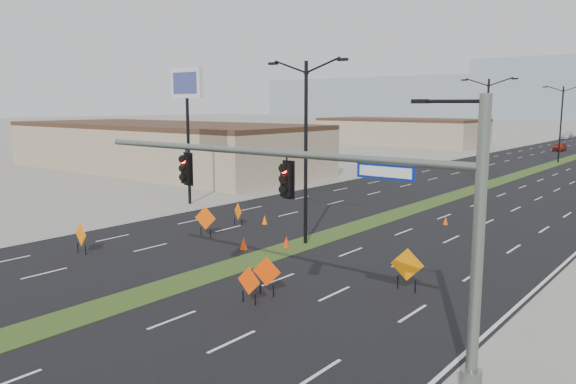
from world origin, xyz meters
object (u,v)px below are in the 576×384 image
Objects in this scene: construction_sign_1 at (81,235)px; construction_sign_2 at (238,213)px; pole_sign_west at (187,93)px; streetlight_1 at (486,129)px; cone_1 at (286,242)px; streetlight_0 at (306,147)px; streetlight_2 at (561,122)px; cone_2 at (446,221)px; cone_0 at (244,244)px; construction_sign_0 at (205,219)px; signal_mast at (333,199)px; construction_sign_3 at (249,282)px; construction_sign_4 at (267,273)px; cone_3 at (265,220)px; car_left at (560,147)px; car_far at (566,136)px; construction_sign_5 at (407,266)px.

construction_sign_1 is 10.25m from construction_sign_2.
construction_sign_2 is 11.97m from pole_sign_west.
streetlight_1 is 15.35× the size of cone_1.
streetlight_0 and streetlight_2 have the same top height.
cone_2 is (4.11, 9.62, -5.14)m from streetlight_0.
cone_2 is (5.90, 12.72, -0.06)m from cone_0.
construction_sign_0 reaches higher than cone_2.
signal_mast is 10.92× the size of construction_sign_3.
streetlight_2 is 17.94× the size of cone_2.
construction_sign_4 is at bearing -47.19° from construction_sign_0.
construction_sign_2 is at bearing 120.55° from construction_sign_4.
cone_3 is at bearing 67.68° from construction_sign_0.
streetlight_2 reaches higher than car_left.
signal_mast is 87.73m from car_left.
streetlight_2 reaches higher than construction_sign_1.
signal_mast is 10.03× the size of construction_sign_4.
cone_3 is (-9.02, 10.25, -0.65)m from construction_sign_4.
streetlight_2 is 6.71× the size of construction_sign_3.
pole_sign_west is (-14.74, -51.45, 3.15)m from streetlight_2.
cone_0 is (9.68, -115.52, -0.36)m from car_far.
streetlight_2 reaches higher than signal_mast.
signal_mast reaches higher than cone_3.
pole_sign_west reaches higher than construction_sign_1.
construction_sign_1 reaches higher than construction_sign_4.
signal_mast is 8.98× the size of construction_sign_0.
construction_sign_4 is (-4.65, 2.17, -3.84)m from signal_mast.
cone_1 is (-0.26, -1.38, -5.09)m from streetlight_0.
streetlight_1 is 0.96× the size of pole_sign_west.
construction_sign_2 is at bearing -93.70° from car_left.
cone_1 is at bearing 54.39° from construction_sign_1.
cone_3 is (-3.31, 5.52, -0.04)m from cone_0.
construction_sign_4 is 0.89× the size of construction_sign_5.
pole_sign_west is (-18.84, -5.07, 8.29)m from cone_2.
streetlight_1 is at bearing 78.70° from cone_3.
construction_sign_2 reaches higher than cone_0.
construction_sign_4 is (9.45, -5.47, -0.12)m from construction_sign_0.
construction_sign_5 is 2.81× the size of cone_1.
cone_0 is 1.21× the size of cone_2.
streetlight_0 is 5.89× the size of construction_sign_1.
pole_sign_west reaches higher than signal_mast.
construction_sign_3 is 0.14× the size of pole_sign_west.
streetlight_1 is at bearing 102.59° from cone_2.
cone_2 is (4.11, -18.38, -5.14)m from streetlight_1.
construction_sign_3 reaches higher than car_far.
streetlight_0 reaches higher than construction_sign_4.
streetlight_0 is 9.95m from construction_sign_5.
car_left is at bearing 72.20° from construction_sign_0.
streetlight_2 reaches higher than construction_sign_0.
streetlight_0 is 5.52× the size of construction_sign_0.
cone_2 is at bearing 66.88° from streetlight_0.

